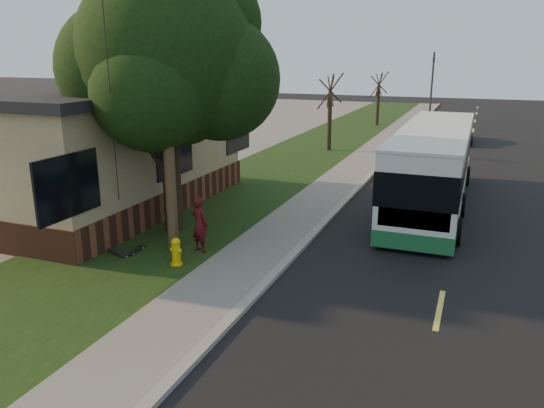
{
  "coord_description": "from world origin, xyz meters",
  "views": [
    {
      "loc": [
        4.42,
        -11.08,
        5.39
      ],
      "look_at": [
        -0.56,
        1.62,
        1.5
      ],
      "focal_mm": 35.0,
      "sensor_mm": 36.0,
      "label": 1
    }
  ],
  "objects_px": {
    "utility_pole": "(165,84)",
    "skateboard_spare": "(118,252)",
    "traffic_signal": "(432,82)",
    "bare_tree_far": "(378,99)",
    "dumpster": "(89,178)",
    "distant_car": "(455,129)",
    "transit_bus": "(433,165)",
    "bare_tree_near": "(330,113)",
    "skateboard_main": "(136,249)",
    "fire_hydrant": "(176,252)",
    "leafy_tree": "(169,61)",
    "skateboarder": "(200,224)"
  },
  "relations": [
    {
      "from": "utility_pole",
      "to": "bare_tree_far",
      "type": "relative_size",
      "value": 2.25
    },
    {
      "from": "skateboarder",
      "to": "fire_hydrant",
      "type": "bearing_deg",
      "value": 104.88
    },
    {
      "from": "fire_hydrant",
      "to": "dumpster",
      "type": "xyz_separation_m",
      "value": [
        -6.9,
        4.99,
        0.3
      ]
    },
    {
      "from": "skateboard_spare",
      "to": "dumpster",
      "type": "distance_m",
      "value": 7.06
    },
    {
      "from": "dumpster",
      "to": "fire_hydrant",
      "type": "bearing_deg",
      "value": -35.86
    },
    {
      "from": "bare_tree_near",
      "to": "traffic_signal",
      "type": "xyz_separation_m",
      "value": [
        4.0,
        16.0,
        1.01
      ]
    },
    {
      "from": "dumpster",
      "to": "distant_car",
      "type": "xyz_separation_m",
      "value": [
        12.47,
        19.22,
        0.06
      ]
    },
    {
      "from": "skateboard_spare",
      "to": "dumpster",
      "type": "xyz_separation_m",
      "value": [
        -5.02,
        4.93,
        0.6
      ]
    },
    {
      "from": "utility_pole",
      "to": "bare_tree_far",
      "type": "height_order",
      "value": "utility_pole"
    },
    {
      "from": "fire_hydrant",
      "to": "skateboard_main",
      "type": "xyz_separation_m",
      "value": [
        -1.56,
        0.42,
        -0.31
      ]
    },
    {
      "from": "skateboarder",
      "to": "dumpster",
      "type": "xyz_separation_m",
      "value": [
        -7.0,
        3.88,
        -0.13
      ]
    },
    {
      "from": "utility_pole",
      "to": "skateboard_spare",
      "type": "bearing_deg",
      "value": -141.4
    },
    {
      "from": "skateboard_main",
      "to": "dumpster",
      "type": "bearing_deg",
      "value": 139.48
    },
    {
      "from": "fire_hydrant",
      "to": "utility_pole",
      "type": "xyz_separation_m",
      "value": [
        -0.71,
        0.99,
        4.2
      ]
    },
    {
      "from": "bare_tree_near",
      "to": "distant_car",
      "type": "xyz_separation_m",
      "value": [
        6.47,
        6.21,
        -1.36
      ]
    },
    {
      "from": "skateboard_main",
      "to": "bare_tree_far",
      "type": "bearing_deg",
      "value": 87.75
    },
    {
      "from": "bare_tree_far",
      "to": "distant_car",
      "type": "bearing_deg",
      "value": -44.14
    },
    {
      "from": "bare_tree_far",
      "to": "distant_car",
      "type": "height_order",
      "value": "bare_tree_far"
    },
    {
      "from": "transit_bus",
      "to": "skateboarder",
      "type": "xyz_separation_m",
      "value": [
        -5.5,
        -7.21,
        -0.68
      ]
    },
    {
      "from": "bare_tree_near",
      "to": "transit_bus",
      "type": "distance_m",
      "value": 11.68
    },
    {
      "from": "distant_car",
      "to": "skateboard_spare",
      "type": "bearing_deg",
      "value": -115.01
    },
    {
      "from": "distant_car",
      "to": "traffic_signal",
      "type": "bearing_deg",
      "value": 96.29
    },
    {
      "from": "skateboard_spare",
      "to": "distant_car",
      "type": "bearing_deg",
      "value": 72.86
    },
    {
      "from": "utility_pole",
      "to": "dumpster",
      "type": "xyz_separation_m",
      "value": [
        -6.19,
        3.99,
        -3.9
      ]
    },
    {
      "from": "transit_bus",
      "to": "bare_tree_far",
      "type": "bearing_deg",
      "value": 105.46
    },
    {
      "from": "bare_tree_near",
      "to": "distant_car",
      "type": "relative_size",
      "value": 0.93
    },
    {
      "from": "bare_tree_near",
      "to": "dumpster",
      "type": "height_order",
      "value": "bare_tree_near"
    },
    {
      "from": "bare_tree_near",
      "to": "skateboard_spare",
      "type": "xyz_separation_m",
      "value": [
        -0.98,
        -17.94,
        -2.02
      ]
    },
    {
      "from": "leafy_tree",
      "to": "utility_pole",
      "type": "bearing_deg",
      "value": -62.4
    },
    {
      "from": "traffic_signal",
      "to": "skateboard_spare",
      "type": "height_order",
      "value": "traffic_signal"
    },
    {
      "from": "utility_pole",
      "to": "bare_tree_near",
      "type": "distance_m",
      "value": 17.19
    },
    {
      "from": "skateboard_spare",
      "to": "dumpster",
      "type": "bearing_deg",
      "value": 135.51
    },
    {
      "from": "fire_hydrant",
      "to": "leafy_tree",
      "type": "distance_m",
      "value": 5.65
    },
    {
      "from": "traffic_signal",
      "to": "leafy_tree",
      "type": "bearing_deg",
      "value": -98.47
    },
    {
      "from": "fire_hydrant",
      "to": "leafy_tree",
      "type": "xyz_separation_m",
      "value": [
        -1.57,
        2.65,
        4.73
      ]
    },
    {
      "from": "traffic_signal",
      "to": "skateboard_spare",
      "type": "distance_m",
      "value": 34.44
    },
    {
      "from": "traffic_signal",
      "to": "distant_car",
      "type": "bearing_deg",
      "value": -75.85
    },
    {
      "from": "bare_tree_near",
      "to": "skateboard_main",
      "type": "relative_size",
      "value": 5.63
    },
    {
      "from": "transit_bus",
      "to": "skateboard_main",
      "type": "distance_m",
      "value": 10.75
    },
    {
      "from": "skateboard_spare",
      "to": "dumpster",
      "type": "height_order",
      "value": "dumpster"
    },
    {
      "from": "distant_car",
      "to": "skateboard_main",
      "type": "bearing_deg",
      "value": -114.55
    },
    {
      "from": "traffic_signal",
      "to": "utility_pole",
      "type": "bearing_deg",
      "value": -96.58
    },
    {
      "from": "dumpster",
      "to": "transit_bus",
      "type": "bearing_deg",
      "value": 14.92
    },
    {
      "from": "fire_hydrant",
      "to": "dumpster",
      "type": "bearing_deg",
      "value": 144.14
    },
    {
      "from": "leafy_tree",
      "to": "skateboard_main",
      "type": "height_order",
      "value": "leafy_tree"
    },
    {
      "from": "bare_tree_far",
      "to": "dumpster",
      "type": "xyz_separation_m",
      "value": [
        -6.5,
        -25.01,
        -1.27
      ]
    },
    {
      "from": "skateboarder",
      "to": "skateboard_spare",
      "type": "relative_size",
      "value": 1.85
    },
    {
      "from": "skateboard_main",
      "to": "skateboard_spare",
      "type": "distance_m",
      "value": 0.49
    },
    {
      "from": "fire_hydrant",
      "to": "transit_bus",
      "type": "bearing_deg",
      "value": 56.06
    },
    {
      "from": "bare_tree_far",
      "to": "dumpster",
      "type": "height_order",
      "value": "bare_tree_far"
    }
  ]
}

